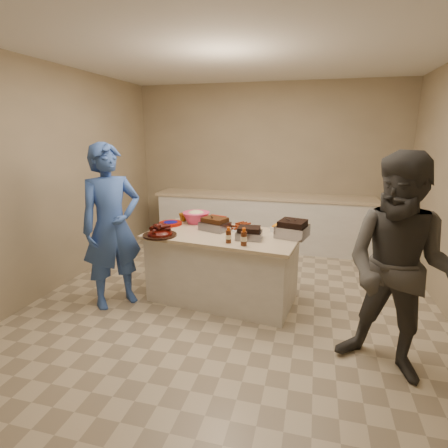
% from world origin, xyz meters
% --- Properties ---
extents(room, '(4.50, 5.00, 2.70)m').
position_xyz_m(room, '(0.00, 0.00, 0.00)').
color(room, tan).
rests_on(room, ground).
extents(back_counter, '(3.60, 0.64, 0.90)m').
position_xyz_m(back_counter, '(0.00, 2.20, 0.45)').
color(back_counter, silver).
rests_on(back_counter, ground).
extents(island, '(1.78, 1.09, 0.80)m').
position_xyz_m(island, '(-0.15, 0.15, 0.00)').
color(island, silver).
rests_on(island, ground).
extents(rib_platter, '(0.43, 0.43, 0.15)m').
position_xyz_m(rib_platter, '(-0.80, -0.11, 0.80)').
color(rib_platter, '#450803').
rests_on(rib_platter, island).
extents(pulled_pork_tray, '(0.37, 0.33, 0.09)m').
position_xyz_m(pulled_pork_tray, '(-0.28, 0.28, 0.80)').
color(pulled_pork_tray, '#47230F').
rests_on(pulled_pork_tray, island).
extents(brisket_tray, '(0.28, 0.24, 0.08)m').
position_xyz_m(brisket_tray, '(0.17, 0.03, 0.80)').
color(brisket_tray, black).
rests_on(brisket_tray, island).
extents(roasting_pan, '(0.38, 0.38, 0.13)m').
position_xyz_m(roasting_pan, '(0.61, 0.23, 0.80)').
color(roasting_pan, gray).
rests_on(roasting_pan, island).
extents(coleslaw_bowl, '(0.38, 0.38, 0.23)m').
position_xyz_m(coleslaw_bowl, '(-0.60, 0.54, 0.80)').
color(coleslaw_bowl, '#E03969').
rests_on(coleslaw_bowl, island).
extents(sausage_plate, '(0.39, 0.39, 0.05)m').
position_xyz_m(sausage_plate, '(0.05, 0.35, 0.80)').
color(sausage_plate, silver).
rests_on(sausage_plate, island).
extents(mac_cheese_dish, '(0.33, 0.27, 0.08)m').
position_xyz_m(mac_cheese_dish, '(0.52, 0.42, 0.80)').
color(mac_cheese_dish, orange).
rests_on(mac_cheese_dish, island).
extents(bbq_bottle_a, '(0.06, 0.06, 0.17)m').
position_xyz_m(bbq_bottle_a, '(-0.01, -0.16, 0.80)').
color(bbq_bottle_a, '#441E0D').
rests_on(bbq_bottle_a, island).
extents(bbq_bottle_b, '(0.07, 0.07, 0.18)m').
position_xyz_m(bbq_bottle_b, '(0.16, -0.21, 0.80)').
color(bbq_bottle_b, '#441E0D').
rests_on(bbq_bottle_b, island).
extents(mustard_bottle, '(0.05, 0.05, 0.11)m').
position_xyz_m(mustard_bottle, '(-0.34, 0.26, 0.80)').
color(mustard_bottle, '#E0A703').
rests_on(mustard_bottle, island).
extents(sauce_bowl, '(0.13, 0.06, 0.13)m').
position_xyz_m(sauce_bowl, '(-0.09, 0.35, 0.80)').
color(sauce_bowl, silver).
rests_on(sauce_bowl, island).
extents(plate_stack_large, '(0.31, 0.31, 0.03)m').
position_xyz_m(plate_stack_large, '(-0.87, 0.37, 0.80)').
color(plate_stack_large, '#8C0F04').
rests_on(plate_stack_large, island).
extents(plate_stack_small, '(0.20, 0.20, 0.02)m').
position_xyz_m(plate_stack_small, '(-0.89, 0.24, 0.80)').
color(plate_stack_small, '#8C0F04').
rests_on(plate_stack_small, island).
extents(plastic_cup, '(0.12, 0.11, 0.11)m').
position_xyz_m(plastic_cup, '(-0.79, 0.58, 0.80)').
color(plastic_cup, '#905511').
rests_on(plastic_cup, island).
extents(basket_stack, '(0.25, 0.22, 0.11)m').
position_xyz_m(basket_stack, '(-0.33, 0.50, 0.80)').
color(basket_stack, '#8C0F04').
rests_on(basket_stack, island).
extents(guest_blue, '(1.81, 1.66, 0.43)m').
position_xyz_m(guest_blue, '(-1.30, -0.26, 0.00)').
color(guest_blue, '#3557A8').
rests_on(guest_blue, ground).
extents(guest_gray, '(1.55, 1.98, 0.68)m').
position_xyz_m(guest_gray, '(1.49, -0.77, 0.00)').
color(guest_gray, '#4B4944').
rests_on(guest_gray, ground).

